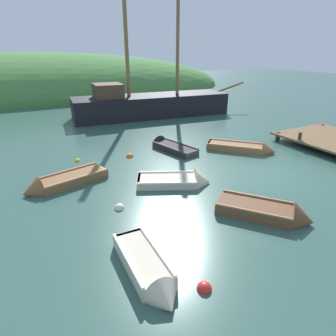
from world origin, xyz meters
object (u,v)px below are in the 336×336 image
object	(u,v)px
rowboat_center	(181,182)
rowboat_near_dock	(245,149)
buoy_orange	(130,157)
rowboat_portside	(60,183)
rowboat_outer_right	(168,147)
sailing_ship	(150,108)
buoy_white	(120,208)
rowboat_outer_left	(148,271)
buoy_yellow	(78,161)
buoy_red	(204,289)
rowboat_far	(270,213)

from	to	relation	value
rowboat_center	rowboat_near_dock	distance (m)	5.89
rowboat_center	buoy_orange	size ratio (longest dim) A/B	8.46
rowboat_portside	rowboat_outer_right	bearing A→B (deg)	-175.39
sailing_ship	buoy_white	world-z (taller)	sailing_ship
rowboat_outer_left	rowboat_portside	bearing A→B (deg)	-168.63
rowboat_portside	buoy_white	size ratio (longest dim) A/B	9.97
rowboat_center	buoy_yellow	distance (m)	6.01
sailing_ship	rowboat_near_dock	world-z (taller)	sailing_ship
buoy_red	buoy_orange	bearing A→B (deg)	80.10
sailing_ship	rowboat_portside	xyz separation A→B (m)	(-9.25, -11.01, -0.59)
sailing_ship	rowboat_far	bearing A→B (deg)	-94.75
sailing_ship	rowboat_near_dock	distance (m)	11.22
rowboat_outer_right	buoy_yellow	size ratio (longest dim) A/B	12.72
rowboat_outer_left	buoy_red	distance (m)	1.50
rowboat_far	rowboat_near_dock	xyz separation A→B (m)	(4.07, 5.87, -0.01)
rowboat_portside	buoy_yellow	size ratio (longest dim) A/B	13.15
rowboat_outer_right	rowboat_center	bearing A→B (deg)	145.18
rowboat_near_dock	buoy_orange	size ratio (longest dim) A/B	8.86
sailing_ship	rowboat_center	distance (m)	14.01
sailing_ship	rowboat_center	size ratio (longest dim) A/B	4.73
buoy_orange	buoy_red	bearing A→B (deg)	-99.90
buoy_orange	buoy_yellow	size ratio (longest dim) A/B	1.40
rowboat_outer_right	buoy_white	bearing A→B (deg)	124.03
rowboat_near_dock	buoy_red	world-z (taller)	rowboat_near_dock
rowboat_outer_right	buoy_orange	xyz separation A→B (m)	(-2.53, -0.25, -0.11)
sailing_ship	rowboat_outer_right	bearing A→B (deg)	-102.14
buoy_red	buoy_orange	size ratio (longest dim) A/B	0.95
buoy_red	buoy_white	world-z (taller)	buoy_red
buoy_orange	buoy_yellow	world-z (taller)	buoy_orange
rowboat_center	rowboat_outer_left	world-z (taller)	rowboat_center
rowboat_portside	rowboat_near_dock	bearing A→B (deg)	164.35
rowboat_portside	buoy_orange	size ratio (longest dim) A/B	9.38
rowboat_portside	rowboat_far	distance (m)	8.62
buoy_orange	rowboat_outer_left	bearing A→B (deg)	-107.54
rowboat_portside	rowboat_far	size ratio (longest dim) A/B	1.15
rowboat_center	buoy_yellow	bearing A→B (deg)	150.81
rowboat_outer_left	rowboat_outer_right	distance (m)	10.37
rowboat_far	rowboat_outer_left	distance (m)	5.00
rowboat_outer_left	buoy_orange	xyz separation A→B (m)	(2.74, 8.68, -0.14)
sailing_ship	buoy_yellow	distance (m)	11.56
rowboat_far	buoy_red	xyz separation A→B (m)	(-3.92, -1.69, -0.13)
sailing_ship	rowboat_portside	size ratio (longest dim) A/B	4.27
rowboat_far	buoy_yellow	size ratio (longest dim) A/B	11.40
rowboat_portside	rowboat_far	xyz separation A→B (m)	(6.16, -6.02, 0.02)
buoy_red	buoy_yellow	xyz separation A→B (m)	(-0.98, 10.40, 0.00)
buoy_white	rowboat_far	bearing A→B (deg)	-33.68
rowboat_portside	rowboat_center	xyz separation A→B (m)	(4.72, -2.23, -0.03)
buoy_white	buoy_yellow	bearing A→B (deg)	93.83
rowboat_near_dock	buoy_orange	world-z (taller)	rowboat_near_dock
rowboat_far	rowboat_near_dock	distance (m)	7.15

